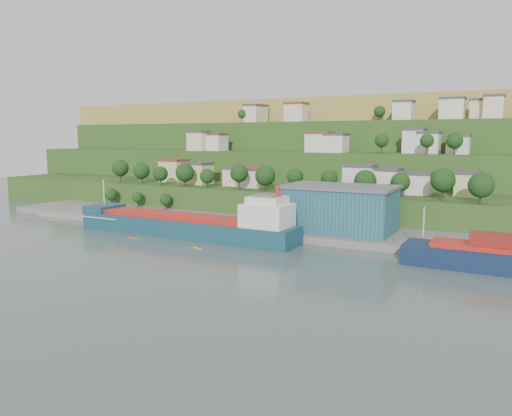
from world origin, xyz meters
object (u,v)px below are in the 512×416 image
Objects in this scene: cargo_ship_near at (190,227)px; kayak_orange at (134,238)px; warehouse at (339,208)px; caravan at (94,210)px.

cargo_ship_near is 21.91× the size of kayak_orange.
cargo_ship_near is at bearing 38.33° from kayak_orange.
cargo_ship_near is 2.24× the size of warehouse.
cargo_ship_near is at bearing 0.69° from caravan.
cargo_ship_near reaches higher than caravan.
caravan reaches higher than kayak_orange.
warehouse is 58.33m from kayak_orange.
caravan is at bearing 150.04° from kayak_orange.
caravan is (-49.79, 11.27, -0.21)m from cargo_ship_near.
cargo_ship_near is 16.12m from kayak_orange.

